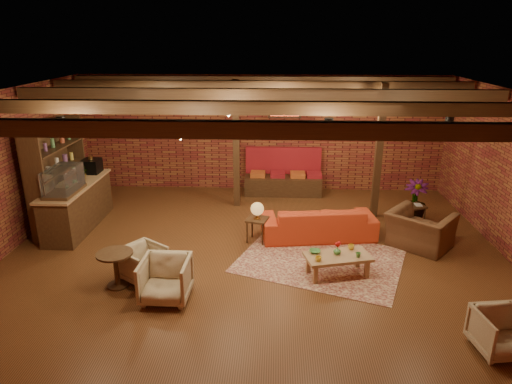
{
  "coord_description": "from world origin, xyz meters",
  "views": [
    {
      "loc": [
        0.4,
        -8.49,
        4.23
      ],
      "look_at": [
        0.0,
        0.2,
        1.2
      ],
      "focal_mm": 32.0,
      "sensor_mm": 36.0,
      "label": 1
    }
  ],
  "objects_px": {
    "side_table_lamp": "(257,212)",
    "plant_tall": "(420,160)",
    "round_table_left": "(116,264)",
    "coffee_table": "(337,257)",
    "side_table_book": "(415,207)",
    "armchair_right": "(421,224)",
    "sofa": "(318,222)",
    "armchair_a": "(143,261)",
    "armchair_far": "(502,330)",
    "armchair_b": "(165,277)"
  },
  "relations": [
    {
      "from": "side_table_lamp",
      "to": "plant_tall",
      "type": "relative_size",
      "value": 0.3
    },
    {
      "from": "plant_tall",
      "to": "round_table_left",
      "type": "bearing_deg",
      "value": -151.16
    },
    {
      "from": "coffee_table",
      "to": "side_table_book",
      "type": "distance_m",
      "value": 3.25
    },
    {
      "from": "round_table_left",
      "to": "side_table_book",
      "type": "height_order",
      "value": "round_table_left"
    },
    {
      "from": "armchair_right",
      "to": "sofa",
      "type": "bearing_deg",
      "value": 28.48
    },
    {
      "from": "sofa",
      "to": "plant_tall",
      "type": "height_order",
      "value": "plant_tall"
    },
    {
      "from": "sofa",
      "to": "side_table_lamp",
      "type": "height_order",
      "value": "side_table_lamp"
    },
    {
      "from": "side_table_lamp",
      "to": "round_table_left",
      "type": "distance_m",
      "value": 3.1
    },
    {
      "from": "plant_tall",
      "to": "armchair_a",
      "type": "bearing_deg",
      "value": -151.56
    },
    {
      "from": "armchair_a",
      "to": "armchair_right",
      "type": "distance_m",
      "value": 5.59
    },
    {
      "from": "side_table_lamp",
      "to": "armchair_a",
      "type": "relative_size",
      "value": 1.25
    },
    {
      "from": "armchair_right",
      "to": "round_table_left",
      "type": "bearing_deg",
      "value": 57.6
    },
    {
      "from": "side_table_lamp",
      "to": "armchair_far",
      "type": "relative_size",
      "value": 1.28
    },
    {
      "from": "sofa",
      "to": "side_table_book",
      "type": "distance_m",
      "value": 2.43
    },
    {
      "from": "sofa",
      "to": "side_table_lamp",
      "type": "relative_size",
      "value": 2.75
    },
    {
      "from": "round_table_left",
      "to": "armchair_b",
      "type": "bearing_deg",
      "value": -20.63
    },
    {
      "from": "sofa",
      "to": "plant_tall",
      "type": "relative_size",
      "value": 0.83
    },
    {
      "from": "coffee_table",
      "to": "armchair_far",
      "type": "distance_m",
      "value": 2.88
    },
    {
      "from": "coffee_table",
      "to": "side_table_book",
      "type": "height_order",
      "value": "coffee_table"
    },
    {
      "from": "side_table_lamp",
      "to": "armchair_a",
      "type": "xyz_separation_m",
      "value": [
        -1.99,
        -1.7,
        -0.32
      ]
    },
    {
      "from": "armchair_a",
      "to": "side_table_book",
      "type": "height_order",
      "value": "armchair_a"
    },
    {
      "from": "coffee_table",
      "to": "armchair_a",
      "type": "distance_m",
      "value": 3.52
    },
    {
      "from": "armchair_a",
      "to": "armchair_b",
      "type": "xyz_separation_m",
      "value": [
        0.56,
        -0.63,
        0.05
      ]
    },
    {
      "from": "plant_tall",
      "to": "side_table_book",
      "type": "bearing_deg",
      "value": -105.57
    },
    {
      "from": "armchair_a",
      "to": "side_table_book",
      "type": "xyz_separation_m",
      "value": [
        5.59,
        2.79,
        0.09
      ]
    },
    {
      "from": "armchair_a",
      "to": "armchair_far",
      "type": "distance_m",
      "value": 5.8
    },
    {
      "from": "round_table_left",
      "to": "sofa",
      "type": "bearing_deg",
      "value": 31.26
    },
    {
      "from": "sofa",
      "to": "armchair_far",
      "type": "xyz_separation_m",
      "value": [
        2.22,
        -3.73,
        -0.01
      ]
    },
    {
      "from": "side_table_lamp",
      "to": "armchair_b",
      "type": "xyz_separation_m",
      "value": [
        -1.43,
        -2.33,
        -0.27
      ]
    },
    {
      "from": "armchair_b",
      "to": "plant_tall",
      "type": "height_order",
      "value": "plant_tall"
    },
    {
      "from": "round_table_left",
      "to": "coffee_table",
      "type": "bearing_deg",
      "value": 8.38
    },
    {
      "from": "sofa",
      "to": "armchair_b",
      "type": "xyz_separation_m",
      "value": [
        -2.75,
        -2.61,
        0.05
      ]
    },
    {
      "from": "side_table_lamp",
      "to": "armchair_far",
      "type": "bearing_deg",
      "value": -44.33
    },
    {
      "from": "coffee_table",
      "to": "armchair_far",
      "type": "height_order",
      "value": "armchair_far"
    },
    {
      "from": "side_table_lamp",
      "to": "armchair_b",
      "type": "bearing_deg",
      "value": -121.44
    },
    {
      "from": "armchair_b",
      "to": "coffee_table",
      "type": "bearing_deg",
      "value": 18.75
    },
    {
      "from": "armchair_b",
      "to": "armchair_right",
      "type": "bearing_deg",
      "value": 25.65
    },
    {
      "from": "side_table_lamp",
      "to": "armchair_b",
      "type": "distance_m",
      "value": 2.75
    },
    {
      "from": "armchair_right",
      "to": "side_table_book",
      "type": "bearing_deg",
      "value": -60.53
    },
    {
      "from": "armchair_a",
      "to": "side_table_lamp",
      "type": "bearing_deg",
      "value": -13.72
    },
    {
      "from": "sofa",
      "to": "armchair_a",
      "type": "xyz_separation_m",
      "value": [
        -3.31,
        -1.98,
        -0.0
      ]
    },
    {
      "from": "sofa",
      "to": "round_table_left",
      "type": "distance_m",
      "value": 4.33
    },
    {
      "from": "armchair_b",
      "to": "armchair_far",
      "type": "xyz_separation_m",
      "value": [
        4.97,
        -1.12,
        -0.06
      ]
    },
    {
      "from": "sofa",
      "to": "armchair_a",
      "type": "distance_m",
      "value": 3.85
    },
    {
      "from": "armchair_far",
      "to": "armchair_right",
      "type": "bearing_deg",
      "value": 84.38
    },
    {
      "from": "sofa",
      "to": "side_table_lamp",
      "type": "xyz_separation_m",
      "value": [
        -1.32,
        -0.28,
        0.32
      ]
    },
    {
      "from": "plant_tall",
      "to": "armchair_right",
      "type": "bearing_deg",
      "value": -101.47
    },
    {
      "from": "side_table_lamp",
      "to": "armchair_a",
      "type": "bearing_deg",
      "value": -139.42
    },
    {
      "from": "armchair_a",
      "to": "armchair_far",
      "type": "relative_size",
      "value": 1.02
    },
    {
      "from": "coffee_table",
      "to": "armchair_a",
      "type": "bearing_deg",
      "value": -175.04
    }
  ]
}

